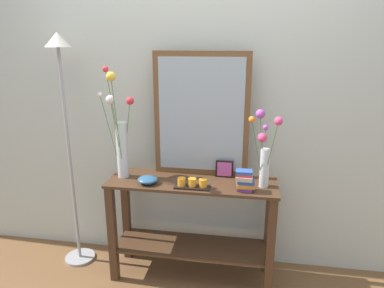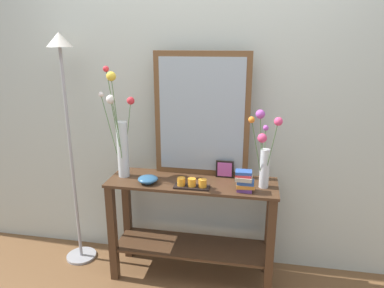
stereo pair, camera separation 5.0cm
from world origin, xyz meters
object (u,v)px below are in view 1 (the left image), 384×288
at_px(mirror_leaning, 201,115).
at_px(console_table, 192,218).
at_px(picture_frame_small, 224,169).
at_px(decorative_bowl, 148,180).
at_px(vase_right, 264,152).
at_px(tall_vase_left, 121,138).
at_px(candle_tray, 192,184).
at_px(book_stack, 245,181).
at_px(floor_lamp, 65,115).

bearing_deg(mirror_leaning, console_table, -104.66).
xyz_separation_m(picture_frame_small, decorative_bowl, (-0.52, -0.21, -0.03)).
bearing_deg(vase_right, console_table, 177.58).
distance_m(console_table, tall_vase_left, 0.79).
relative_size(mirror_leaning, vase_right, 1.67).
relative_size(mirror_leaning, candle_tray, 3.69).
height_order(candle_tray, book_stack, book_stack).
distance_m(console_table, vase_right, 0.74).
distance_m(candle_tray, picture_frame_small, 0.31).
height_order(mirror_leaning, book_stack, mirror_leaning).
height_order(console_table, decorative_bowl, decorative_bowl).
relative_size(mirror_leaning, picture_frame_small, 7.02).
relative_size(vase_right, candle_tray, 2.21).
distance_m(decorative_bowl, floor_lamp, 0.79).
relative_size(tall_vase_left, floor_lamp, 0.45).
bearing_deg(tall_vase_left, vase_right, -0.77).
xyz_separation_m(tall_vase_left, floor_lamp, (-0.44, 0.06, 0.14)).
bearing_deg(book_stack, mirror_leaning, 141.66).
relative_size(vase_right, book_stack, 3.73).
bearing_deg(candle_tray, book_stack, 1.12).
distance_m(mirror_leaning, candle_tray, 0.50).
distance_m(decorative_bowl, book_stack, 0.67).
bearing_deg(candle_tray, vase_right, 11.08).
height_order(mirror_leaning, candle_tray, mirror_leaning).
relative_size(mirror_leaning, tall_vase_left, 1.12).
bearing_deg(book_stack, vase_right, 35.68).
distance_m(picture_frame_small, decorative_bowl, 0.56).
xyz_separation_m(mirror_leaning, book_stack, (0.33, -0.26, -0.38)).
height_order(console_table, tall_vase_left, tall_vase_left).
distance_m(tall_vase_left, picture_frame_small, 0.78).
xyz_separation_m(tall_vase_left, vase_right, (1.01, -0.01, -0.05)).
height_order(mirror_leaning, decorative_bowl, mirror_leaning).
bearing_deg(console_table, candle_tray, -79.97).
height_order(console_table, book_stack, book_stack).
xyz_separation_m(candle_tray, book_stack, (0.35, 0.01, 0.04)).
bearing_deg(floor_lamp, vase_right, -2.80).
relative_size(tall_vase_left, book_stack, 5.58).
xyz_separation_m(mirror_leaning, vase_right, (0.45, -0.18, -0.20)).
distance_m(tall_vase_left, candle_tray, 0.61).
distance_m(console_table, floor_lamp, 1.21).
height_order(vase_right, floor_lamp, floor_lamp).
relative_size(vase_right, decorative_bowl, 3.79).
height_order(decorative_bowl, floor_lamp, floor_lamp).
bearing_deg(decorative_bowl, floor_lamp, 167.85).
bearing_deg(floor_lamp, tall_vase_left, -7.42).
bearing_deg(tall_vase_left, picture_frame_small, 9.37).
distance_m(candle_tray, book_stack, 0.36).
height_order(tall_vase_left, book_stack, tall_vase_left).
distance_m(tall_vase_left, decorative_bowl, 0.36).
relative_size(console_table, vase_right, 2.25).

